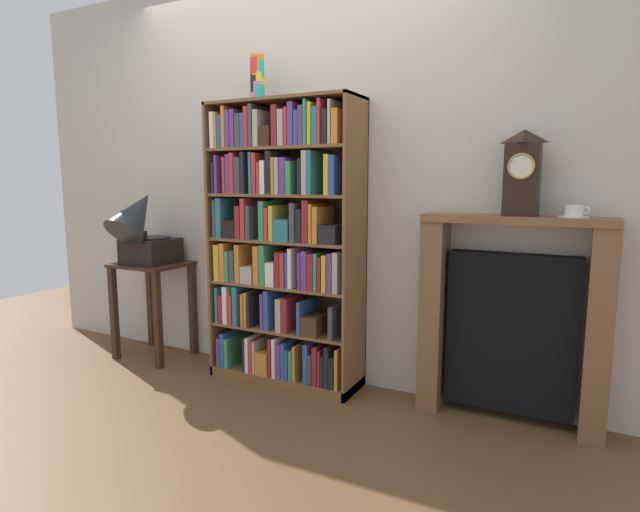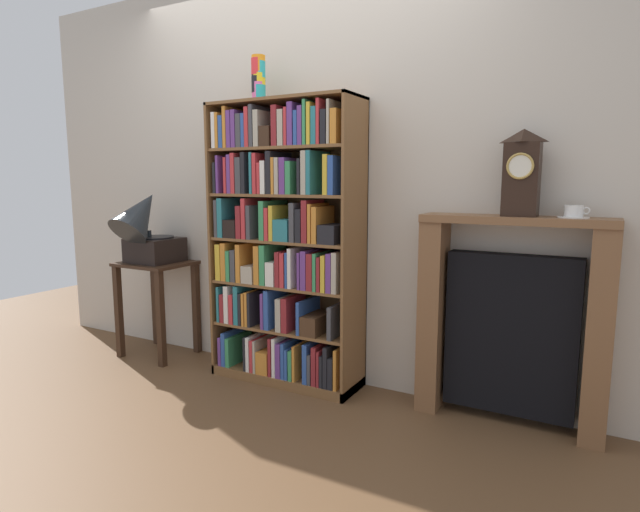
# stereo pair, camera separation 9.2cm
# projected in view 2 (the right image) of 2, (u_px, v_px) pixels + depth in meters

# --- Properties ---
(ground_plane) EXTENTS (7.82, 6.40, 0.02)m
(ground_plane) POSITION_uv_depth(u_px,v_px,m) (280.00, 384.00, 3.27)
(ground_plane) COLOR brown
(wall_back) EXTENTS (4.82, 0.08, 2.60)m
(wall_back) POSITION_uv_depth(u_px,v_px,m) (319.00, 176.00, 3.26)
(wall_back) COLOR beige
(wall_back) RESTS_ON ground
(bookshelf) EXTENTS (0.97, 0.33, 1.75)m
(bookshelf) POSITION_uv_depth(u_px,v_px,m) (283.00, 247.00, 3.21)
(bookshelf) COLOR brown
(bookshelf) RESTS_ON ground
(cup_stack) EXTENTS (0.09, 0.09, 0.27)m
(cup_stack) POSITION_uv_depth(u_px,v_px,m) (259.00, 79.00, 3.14)
(cup_stack) COLOR #28B2B7
(cup_stack) RESTS_ON bookshelf
(side_table_left) EXTENTS (0.48, 0.41, 0.69)m
(side_table_left) POSITION_uv_depth(u_px,v_px,m) (157.00, 289.00, 3.75)
(side_table_left) COLOR #382316
(side_table_left) RESTS_ON ground
(gramophone) EXTENTS (0.32, 0.50, 0.58)m
(gramophone) POSITION_uv_depth(u_px,v_px,m) (146.00, 228.00, 3.62)
(gramophone) COLOR black
(gramophone) RESTS_ON side_table_left
(fireplace_mantel) EXTENTS (0.94, 0.22, 1.10)m
(fireplace_mantel) POSITION_uv_depth(u_px,v_px,m) (510.00, 323.00, 2.68)
(fireplace_mantel) COLOR brown
(fireplace_mantel) RESTS_ON ground
(mantel_clock) EXTENTS (0.17, 0.15, 0.43)m
(mantel_clock) POSITION_uv_depth(u_px,v_px,m) (522.00, 173.00, 2.54)
(mantel_clock) COLOR black
(mantel_clock) RESTS_ON fireplace_mantel
(teacup_with_saucer) EXTENTS (0.14, 0.14, 0.06)m
(teacup_with_saucer) POSITION_uv_depth(u_px,v_px,m) (574.00, 212.00, 2.45)
(teacup_with_saucer) COLOR white
(teacup_with_saucer) RESTS_ON fireplace_mantel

